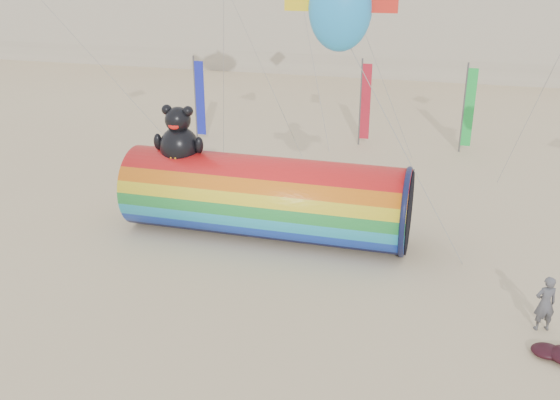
# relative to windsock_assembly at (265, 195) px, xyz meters

# --- Properties ---
(ground) EXTENTS (160.00, 160.00, 0.00)m
(ground) POSITION_rel_windsock_assembly_xyz_m (0.66, -3.34, -1.77)
(ground) COLOR #CCB58C
(ground) RESTS_ON ground
(windsock_assembly) EXTENTS (11.59, 3.53, 5.34)m
(windsock_assembly) POSITION_rel_windsock_assembly_xyz_m (0.00, 0.00, 0.00)
(windsock_assembly) COLOR red
(windsock_assembly) RESTS_ON ground
(kite_handler) EXTENTS (0.79, 0.65, 1.86)m
(kite_handler) POSITION_rel_windsock_assembly_xyz_m (10.34, -4.34, -0.84)
(kite_handler) COLOR #4C4C52
(kite_handler) RESTS_ON ground
(festival_banners) EXTENTS (16.39, 1.99, 5.20)m
(festival_banners) POSITION_rel_windsock_assembly_xyz_m (0.65, 13.40, 0.87)
(festival_banners) COLOR #59595E
(festival_banners) RESTS_ON ground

